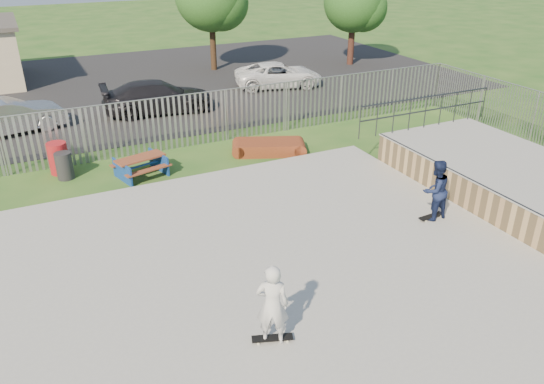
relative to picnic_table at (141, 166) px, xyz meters
name	(u,v)px	position (x,y,z in m)	size (l,w,h in m)	color
ground	(224,289)	(0.19, -7.03, -0.34)	(120.00, 120.00, 0.00)	#26551D
concrete_slab	(224,286)	(0.19, -7.03, -0.27)	(15.00, 12.00, 0.15)	#9B9B96
quarter_pipe	(499,175)	(9.69, -5.99, 0.21)	(5.50, 7.05, 2.19)	tan
fence	(198,168)	(1.19, -2.44, 0.66)	(26.04, 16.02, 2.00)	gray
picnic_table	(141,166)	(0.00, 0.00, 0.00)	(1.88, 1.68, 0.68)	brown
funbox	(269,147)	(4.69, 0.03, -0.12)	(2.49, 1.89, 0.45)	maroon
trash_bin_red	(58,158)	(-2.39, 1.45, 0.19)	(0.64, 0.64, 1.07)	maroon
trash_bin_grey	(64,166)	(-2.28, 0.89, 0.10)	(0.54, 0.54, 0.90)	#272729
parking_lot	(91,90)	(0.19, 11.97, -0.33)	(40.00, 18.00, 0.02)	black
car_silver	(8,116)	(-3.75, 6.43, 0.39)	(1.51, 4.33, 1.43)	silver
car_dark	(158,97)	(2.37, 6.61, 0.38)	(1.99, 4.89, 1.42)	black
car_white	(279,75)	(9.20, 8.25, 0.31)	(2.09, 4.53, 1.26)	white
tree_right	(354,2)	(15.60, 11.21, 3.33)	(3.54, 3.54, 5.46)	#45241B
skateboard_a	(431,217)	(6.47, -6.68, -0.16)	(0.81, 0.25, 0.08)	black
skateboard_b	(272,339)	(0.36, -9.19, -0.16)	(0.82, 0.45, 0.08)	black
skater_navy	(435,190)	(6.47, -6.68, 0.66)	(0.83, 0.65, 1.72)	#141E41
skater_white	(272,305)	(0.36, -9.19, 0.66)	(0.63, 0.41, 1.72)	silver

